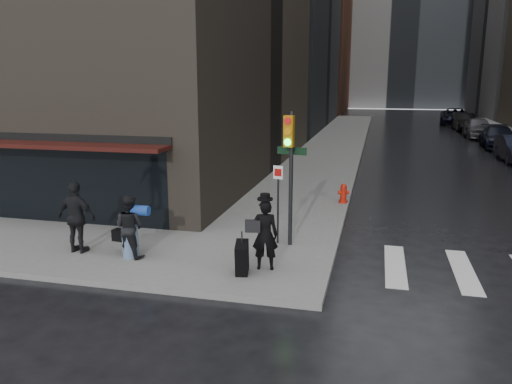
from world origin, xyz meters
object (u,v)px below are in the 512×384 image
Objects in this scene: man_jeans at (129,226)px; traffic_light at (289,161)px; fire_hydrant at (343,194)px; parked_car_5 at (464,122)px; parked_car_3 at (499,137)px; parked_car_4 at (478,128)px; man_overcoat at (260,238)px; man_greycoat at (77,217)px; parked_car_6 at (455,117)px.

man_jeans is 0.44× the size of traffic_light.
man_jeans is 8.52m from fire_hydrant.
man_jeans is 4.40m from traffic_light.
parked_car_3 is at bearing -88.74° from parked_car_5.
parked_car_4 is (-0.27, 6.11, 0.09)m from parked_car_3.
man_overcoat is 4.87m from man_greycoat.
man_jeans is at bearing -101.65° from parked_car_6.
man_overcoat is 2.63× the size of fire_hydrant.
parked_car_6 is (-0.37, 18.33, 0.10)m from parked_car_3.
man_overcoat reaches higher than man_jeans.
traffic_light is at bearing -102.09° from fire_hydrant.
traffic_light is at bearing -109.26° from parked_car_3.
parked_car_6 reaches higher than fire_hydrant.
man_overcoat is at bearing -88.69° from traffic_light.
parked_car_4 is at bearing -89.38° from parked_car_5.
man_jeans is at bearing -114.56° from parked_car_3.
man_overcoat is 0.52× the size of traffic_light.
man_jeans is 2.24× the size of fire_hydrant.
man_overcoat is 0.37× the size of parked_car_3.
man_overcoat is at bearing -101.34° from fire_hydrant.
fire_hydrant is 0.12× the size of parked_car_6.
man_jeans reaches higher than parked_car_4.
man_overcoat is at bearing -172.53° from man_jeans.
parked_car_4 is (8.76, 24.80, 0.35)m from fire_hydrant.
man_greycoat is (-1.47, -0.00, 0.14)m from man_jeans.
parked_car_3 is 1.07× the size of parked_car_5.
man_greycoat reaches higher than man_jeans.
man_jeans is (-3.39, 0.10, 0.02)m from man_overcoat.
man_jeans is at bearing -175.01° from man_greycoat.
man_greycoat is at bearing -112.08° from parked_car_5.
man_jeans is 40.24m from parked_car_5.
parked_car_3 is at bearing 77.59° from traffic_light.
man_jeans is 34.59m from parked_car_4.
man_overcoat reaches higher than parked_car_6.
parked_car_4 is at bearing -110.37° from man_greycoat.
traffic_light is 43.37m from parked_car_6.
man_overcoat is 1.00× the size of man_greycoat.
parked_car_5 is (8.63, 30.91, 0.31)m from fire_hydrant.
man_overcoat is 2.48m from traffic_light.
man_greycoat is 35.20m from parked_car_4.
parked_car_3 is (9.03, 18.69, 0.26)m from fire_hydrant.
traffic_light reaches higher than parked_car_4.
parked_car_3 is 18.34m from parked_car_6.
man_overcoat reaches higher than parked_car_4.
parked_car_3 is (15.32, 25.71, -0.35)m from man_greycoat.
man_jeans is 46.06m from parked_car_6.
parked_car_5 reaches higher than parked_car_3.
parked_car_6 is (14.95, 44.04, -0.25)m from man_greycoat.
fire_hydrant is 38.03m from parked_car_6.
parked_car_3 is at bearing -83.48° from parked_car_6.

